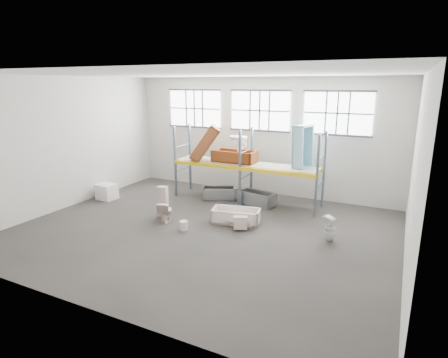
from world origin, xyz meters
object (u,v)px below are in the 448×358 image
Objects in this scene: cistern_tall at (163,201)px; steel_tub_right at (257,198)px; blue_tub_upright at (303,147)px; toilet_beige at (165,212)px; toilet_white at (330,229)px; bucket at (184,225)px; steel_tub_left at (219,193)px; rust_tub_flat at (234,157)px; bathtub_beige at (236,216)px; carton_near at (107,192)px.

steel_tub_right is at bearing 37.17° from cistern_tall.
blue_tub_upright is (4.23, 3.18, 1.84)m from cistern_tall.
toilet_white is at bearing 172.92° from toilet_beige.
bucket is at bearing -108.59° from steel_tub_right.
steel_tub_left is 0.76× the size of rust_tub_flat.
cistern_tall reaches higher than toilet_beige.
bathtub_beige is at bearing 2.76° from cistern_tall.
toilet_beige reaches higher than steel_tub_left.
steel_tub_right is (2.59, 2.75, -0.29)m from cistern_tall.
toilet_white is at bearing -25.29° from steel_tub_left.
steel_tub_left reaches higher than bathtub_beige.
toilet_white is (5.50, 0.83, 0.04)m from toilet_beige.
toilet_beige is (-2.26, -1.00, 0.12)m from bathtub_beige.
bucket is (0.53, -3.60, -0.09)m from steel_tub_left.
blue_tub_upright is 8.24m from carton_near.
toilet_beige is at bearing -16.43° from carton_near.
rust_tub_flat is 2.37× the size of carton_near.
bathtub_beige is 2.85m from steel_tub_left.
rust_tub_flat is at bearing -176.72° from blue_tub_upright.
cistern_tall is at bearing -115.93° from rust_tub_flat.
steel_tub_right is (-0.07, 2.17, 0.02)m from bathtub_beige.
blue_tub_upright is (-1.68, 2.78, 1.99)m from toilet_white.
rust_tub_flat is at bearing 26.00° from carton_near.
cistern_tall is at bearing -179.95° from bathtub_beige.
blue_tub_upright is (1.56, 2.60, 2.15)m from bathtub_beige.
cistern_tall reaches higher than carton_near.
blue_tub_upright is (1.64, 0.44, 2.13)m from steel_tub_right.
bucket is (-1.20, -3.56, -0.11)m from steel_tub_right.
steel_tub_right is (1.72, -0.04, 0.02)m from steel_tub_left.
blue_tub_upright is at bearing 3.28° from rust_tub_flat.
carton_near is at bearing 166.87° from bathtub_beige.
carton_near reaches higher than bathtub_beige.
blue_tub_upright reaches higher than toilet_beige.
blue_tub_upright reaches higher than steel_tub_left.
toilet_white reaches higher than bathtub_beige.
carton_near reaches higher than steel_tub_left.
toilet_beige is at bearing -168.24° from bathtub_beige.
toilet_beige reaches higher than steel_tub_right.
bucket is at bearing -50.13° from toilet_white.
rust_tub_flat reaches higher than toilet_white.
bucket is at bearing -125.36° from blue_tub_upright.
carton_near is (-3.34, 0.68, -0.24)m from cistern_tall.
steel_tub_left is 3.64m from bucket.
bathtub_beige is 1.89m from bucket.
steel_tub_left is (-1.80, 2.21, 0.00)m from bathtub_beige.
rust_tub_flat is at bearing 166.07° from steel_tub_right.
toilet_white is at bearing -5.54° from cistern_tall.
carton_near is (-7.57, -2.50, -2.07)m from blue_tub_upright.
rust_tub_flat reaches higher than steel_tub_right.
bathtub_beige is at bearing 47.62° from bucket.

